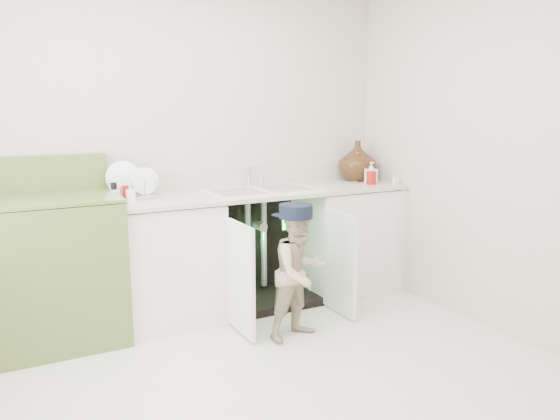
{
  "coord_description": "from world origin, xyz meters",
  "views": [
    {
      "loc": [
        -1.27,
        -2.52,
        1.53
      ],
      "look_at": [
        0.45,
        0.7,
        0.84
      ],
      "focal_mm": 35.0,
      "sensor_mm": 36.0,
      "label": 1
    }
  ],
  "objects": [
    {
      "name": "ground",
      "position": [
        0.0,
        0.0,
        0.0
      ],
      "size": [
        3.5,
        3.5,
        0.0
      ],
      "primitive_type": "plane",
      "color": "beige",
      "rests_on": "ground"
    },
    {
      "name": "room_shell",
      "position": [
        0.0,
        0.0,
        1.25
      ],
      "size": [
        6.0,
        5.5,
        1.26
      ],
      "color": "beige",
      "rests_on": "ground"
    },
    {
      "name": "counter_run",
      "position": [
        0.59,
        1.21,
        0.48
      ],
      "size": [
        2.44,
        1.02,
        1.24
      ],
      "color": "white",
      "rests_on": "ground"
    },
    {
      "name": "avocado_stove",
      "position": [
        -0.93,
        1.18,
        0.5
      ],
      "size": [
        0.78,
        0.65,
        1.21
      ],
      "color": "#577131",
      "rests_on": "ground"
    },
    {
      "name": "repair_worker",
      "position": [
        0.49,
        0.49,
        0.46
      ],
      "size": [
        0.5,
        0.59,
        0.91
      ],
      "rotation": [
        0.0,
        0.0,
        0.22
      ],
      "color": "#CBB792",
      "rests_on": "ground"
    }
  ]
}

